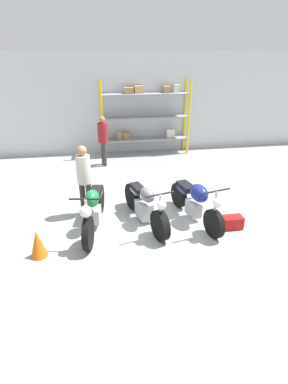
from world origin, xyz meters
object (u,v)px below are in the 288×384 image
(motorcycle_green, at_px, (94,209))
(motorcycle_grey, at_px, (145,205))
(traffic_cone, at_px, (38,244))
(toolbox, at_px, (232,222))
(motorcycle_blue, at_px, (196,201))
(shelving_rack, at_px, (146,115))
(person_near_rack, at_px, (103,137))
(person_browsing, at_px, (84,176))

(motorcycle_green, xyz_separation_m, motorcycle_grey, (1.13, 0.11, -0.06))
(motorcycle_green, distance_m, traffic_cone, 1.36)
(toolbox, bearing_deg, motorcycle_green, 171.29)
(motorcycle_blue, bearing_deg, toolbox, 44.02)
(shelving_rack, distance_m, motorcycle_green, 5.73)
(traffic_cone, bearing_deg, person_near_rack, 73.94)
(toolbox, height_order, traffic_cone, traffic_cone)
(shelving_rack, distance_m, motorcycle_grey, 5.34)
(shelving_rack, relative_size, toolbox, 7.37)
(motorcycle_grey, bearing_deg, motorcycle_blue, 69.57)
(shelving_rack, height_order, motorcycle_green, shelving_rack)
(toolbox, distance_m, traffic_cone, 4.05)
(motorcycle_green, bearing_deg, motorcycle_grey, 105.27)
(shelving_rack, bearing_deg, traffic_cone, -116.72)
(motorcycle_green, bearing_deg, shelving_rack, 169.06)
(toolbox, relative_size, traffic_cone, 0.80)
(motorcycle_grey, height_order, motorcycle_blue, motorcycle_blue)
(motorcycle_blue, bearing_deg, person_near_rack, -169.14)
(person_browsing, height_order, traffic_cone, person_browsing)
(traffic_cone, bearing_deg, person_browsing, 59.91)
(person_near_rack, bearing_deg, motorcycle_green, 73.95)
(motorcycle_grey, bearing_deg, shelving_rack, 155.35)
(motorcycle_blue, xyz_separation_m, person_near_rack, (-1.89, 4.14, 0.48))
(motorcycle_blue, bearing_deg, person_browsing, -119.57)
(motorcycle_grey, distance_m, person_near_rack, 4.14)
(motorcycle_blue, relative_size, person_browsing, 1.24)
(motorcycle_grey, bearing_deg, traffic_cone, -81.84)
(shelving_rack, xyz_separation_m, toolbox, (0.96, -5.73, -1.29))
(motorcycle_grey, relative_size, motorcycle_blue, 1.01)
(toolbox, xyz_separation_m, traffic_cone, (-4.03, -0.37, 0.14))
(motorcycle_green, height_order, person_browsing, person_browsing)
(shelving_rack, height_order, traffic_cone, shelving_rack)
(person_near_rack, bearing_deg, motorcycle_grey, 89.68)
(shelving_rack, height_order, motorcycle_blue, shelving_rack)
(person_browsing, bearing_deg, person_near_rack, -155.65)
(motorcycle_grey, xyz_separation_m, motorcycle_blue, (1.13, -0.11, 0.07))
(motorcycle_grey, distance_m, traffic_cone, 2.38)
(shelving_rack, distance_m, person_near_rack, 2.05)
(shelving_rack, xyz_separation_m, motorcycle_green, (-2.01, -5.28, -0.94))
(motorcycle_green, distance_m, toolbox, 3.03)
(shelving_rack, bearing_deg, toolbox, -80.51)
(motorcycle_blue, relative_size, toolbox, 4.74)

